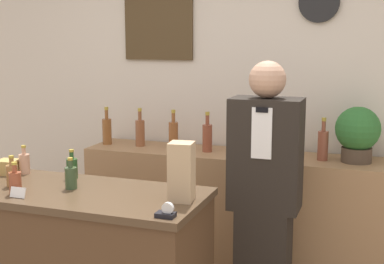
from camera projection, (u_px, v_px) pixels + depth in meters
back_wall at (229, 95)px, 4.09m from camera, size 5.20×0.09×2.70m
back_shelf at (234, 217)px, 3.94m from camera, size 2.23×0.45×0.96m
shopkeeper at (265, 199)px, 3.22m from camera, size 0.42×0.26×1.66m
potted_plant at (358, 132)px, 3.55m from camera, size 0.30×0.30×0.37m
paper_bag at (182, 172)px, 2.71m from camera, size 0.13×0.13×0.30m
tape_dispenser at (166, 212)px, 2.48m from camera, size 0.09×0.06×0.07m
price_card_right at (18, 192)px, 2.78m from camera, size 0.09×0.02×0.06m
gift_box at (8, 167)px, 3.27m from camera, size 0.13×0.13×0.09m
counter_bottle_1 at (24, 163)px, 3.27m from camera, size 0.07×0.07×0.18m
counter_bottle_2 at (12, 175)px, 2.99m from camera, size 0.07×0.07×0.18m
counter_bottle_3 at (15, 182)px, 2.84m from camera, size 0.07×0.07×0.18m
counter_bottle_4 at (72, 168)px, 3.15m from camera, size 0.07×0.07×0.18m
counter_bottle_5 at (71, 177)px, 2.94m from camera, size 0.07×0.07×0.18m
shelf_bottle_0 at (107, 130)px, 4.17m from camera, size 0.07×0.07×0.29m
shelf_bottle_1 at (140, 132)px, 4.10m from camera, size 0.07×0.07×0.29m
shelf_bottle_2 at (173, 134)px, 4.01m from camera, size 0.07×0.07×0.29m
shelf_bottle_3 at (207, 137)px, 3.90m from camera, size 0.07×0.07×0.29m
shelf_bottle_4 at (244, 139)px, 3.80m from camera, size 0.07×0.07×0.29m
shelf_bottle_5 at (282, 142)px, 3.71m from camera, size 0.07×0.07×0.29m
shelf_bottle_6 at (323, 144)px, 3.62m from camera, size 0.07×0.07×0.29m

